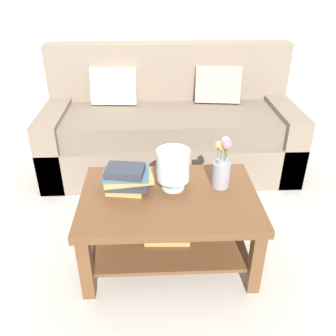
{
  "coord_description": "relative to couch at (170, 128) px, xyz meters",
  "views": [
    {
      "loc": [
        -0.11,
        -2.07,
        1.67
      ],
      "look_at": [
        -0.02,
        -0.15,
        0.57
      ],
      "focal_mm": 38.53,
      "sensor_mm": 36.0,
      "label": 1
    }
  ],
  "objects": [
    {
      "name": "couch",
      "position": [
        0.0,
        0.0,
        0.0
      ],
      "size": [
        2.18,
        0.9,
        1.06
      ],
      "color": "#7A6B5B",
      "rests_on": "ground"
    },
    {
      "name": "coffee_table",
      "position": [
        -0.07,
        -1.24,
        -0.02
      ],
      "size": [
        1.05,
        0.72,
        0.47
      ],
      "color": "brown",
      "rests_on": "ground"
    },
    {
      "name": "ground_plane",
      "position": [
        -0.05,
        -0.95,
        -0.36
      ],
      "size": [
        10.0,
        10.0,
        0.0
      ],
      "primitive_type": "plane",
      "color": "#B7B2A8"
    },
    {
      "name": "back_wall",
      "position": [
        -0.05,
        0.7,
        0.99
      ],
      "size": [
        6.4,
        0.12,
        2.7
      ],
      "primitive_type": "cube",
      "color": "#BCB7B2",
      "rests_on": "ground"
    },
    {
      "name": "book_stack_main",
      "position": [
        -0.32,
        -1.17,
        0.19
      ],
      "size": [
        0.31,
        0.23,
        0.16
      ],
      "color": "tan",
      "rests_on": "coffee_table"
    },
    {
      "name": "glass_hurricane_vase",
      "position": [
        -0.04,
        -1.16,
        0.26
      ],
      "size": [
        0.2,
        0.2,
        0.25
      ],
      "color": "silver",
      "rests_on": "coffee_table"
    },
    {
      "name": "flower_pitcher",
      "position": [
        0.25,
        -1.16,
        0.24
      ],
      "size": [
        0.11,
        0.11,
        0.33
      ],
      "color": "gray",
      "rests_on": "coffee_table"
    }
  ]
}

